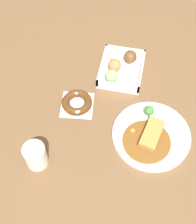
{
  "coord_description": "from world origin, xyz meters",
  "views": [
    {
      "loc": [
        0.62,
        0.02,
        0.95
      ],
      "look_at": [
        0.02,
        -0.1,
        0.03
      ],
      "focal_mm": 50.14,
      "sensor_mm": 36.0,
      "label": 1
    }
  ],
  "objects": [
    {
      "name": "coffee_mug",
      "position": [
        0.24,
        -0.26,
        0.05
      ],
      "size": [
        0.07,
        0.07,
        0.09
      ],
      "primitive_type": "cylinder",
      "color": "silver",
      "rests_on": "ground_plane"
    },
    {
      "name": "ground_plane",
      "position": [
        0.0,
        0.0,
        0.0
      ],
      "size": [
        1.6,
        1.6,
        0.0
      ],
      "primitive_type": "plane",
      "color": "brown"
    },
    {
      "name": "curry_plate",
      "position": [
        0.07,
        0.1,
        0.01
      ],
      "size": [
        0.27,
        0.27,
        0.06
      ],
      "color": "white",
      "rests_on": "ground_plane"
    },
    {
      "name": "chocolate_ring_donut",
      "position": [
        -0.01,
        -0.18,
        0.02
      ],
      "size": [
        0.13,
        0.13,
        0.03
      ],
      "color": "white",
      "rests_on": "ground_plane"
    },
    {
      "name": "donut_box",
      "position": [
        -0.21,
        -0.06,
        0.03
      ],
      "size": [
        0.2,
        0.16,
        0.06
      ],
      "color": "white",
      "rests_on": "ground_plane"
    }
  ]
}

